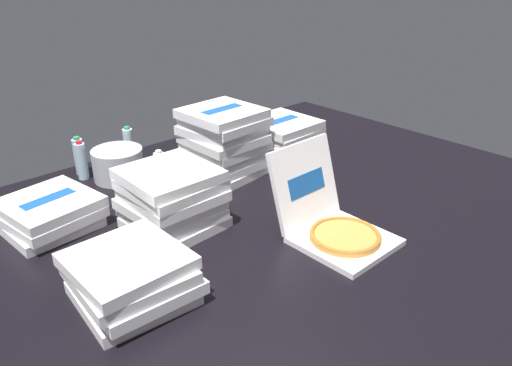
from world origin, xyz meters
TOP-DOWN VIEW (x-y plane):
  - ground_plane at (0.00, 0.00)m, footprint 3.20×2.40m
  - open_pizza_box at (0.10, -0.31)m, footprint 0.37×0.49m
  - pizza_stack_center_near at (0.58, 0.48)m, footprint 0.41×0.40m
  - pizza_stack_right_mid at (-0.36, 0.23)m, footprint 0.40×0.40m
  - pizza_stack_center_far at (-0.75, -0.10)m, footprint 0.41×0.41m
  - pizza_stack_left_near at (0.18, 0.53)m, footprint 0.42×0.42m
  - pizza_stack_left_far at (-0.77, 0.60)m, footprint 0.42×0.42m
  - ice_bucket at (-0.28, 0.87)m, footprint 0.27×0.27m
  - water_bottle_0 at (-0.12, 1.04)m, footprint 0.06×0.06m
  - water_bottle_1 at (-0.40, 1.07)m, footprint 0.06×0.06m
  - water_bottle_2 at (-0.18, 0.60)m, footprint 0.06×0.06m
  - water_bottle_3 at (-0.42, 1.00)m, footprint 0.06×0.06m

SIDE VIEW (x-z plane):
  - ground_plane at x=0.00m, z-range -0.02..0.00m
  - pizza_stack_left_far at x=-0.77m, z-range 0.00..0.14m
  - open_pizza_box at x=0.10m, z-range -0.11..0.27m
  - ice_bucket at x=-0.28m, z-range 0.00..0.17m
  - pizza_stack_center_far at x=-0.75m, z-range 0.00..0.19m
  - water_bottle_0 at x=-0.12m, z-range -0.01..0.21m
  - water_bottle_1 at x=-0.40m, z-range -0.01..0.21m
  - water_bottle_2 at x=-0.18m, z-range -0.01..0.21m
  - water_bottle_3 at x=-0.42m, z-range -0.01..0.21m
  - pizza_stack_center_near at x=0.58m, z-range 0.00..0.24m
  - pizza_stack_right_mid at x=-0.36m, z-range 0.00..0.28m
  - pizza_stack_left_near at x=0.18m, z-range 0.00..0.38m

